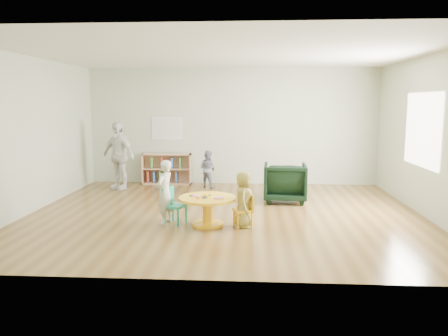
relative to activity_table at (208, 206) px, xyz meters
name	(u,v)px	position (x,y,z in m)	size (l,w,h in m)	color
room	(225,108)	(0.24, 0.77, 1.57)	(7.10, 7.00, 2.80)	brown
activity_table	(208,206)	(0.00, 0.00, 0.00)	(0.93, 0.93, 0.51)	yellow
kid_chair_left	(173,204)	(-0.58, 0.09, 0.00)	(0.42, 0.42, 0.60)	#1B9779
kid_chair_right	(245,209)	(0.61, -0.04, -0.03)	(0.36, 0.36, 0.54)	yellow
bookshelf	(166,169)	(-1.38, 3.62, 0.04)	(1.20, 0.30, 0.75)	tan
alphabet_poster	(167,129)	(-1.37, 3.75, 1.03)	(0.74, 0.01, 0.54)	white
armchair	(285,182)	(1.38, 1.83, 0.07)	(0.83, 0.86, 0.78)	black
child_left	(165,192)	(-0.71, 0.06, 0.20)	(0.38, 0.25, 1.05)	silver
child_right	(244,199)	(0.58, -0.07, 0.13)	(0.44, 0.29, 0.90)	yellow
toddler	(208,169)	(-0.32, 3.23, 0.11)	(0.42, 0.33, 0.87)	#1A193F
adult_caretaker	(119,155)	(-2.34, 2.89, 0.46)	(0.91, 0.38, 1.56)	white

